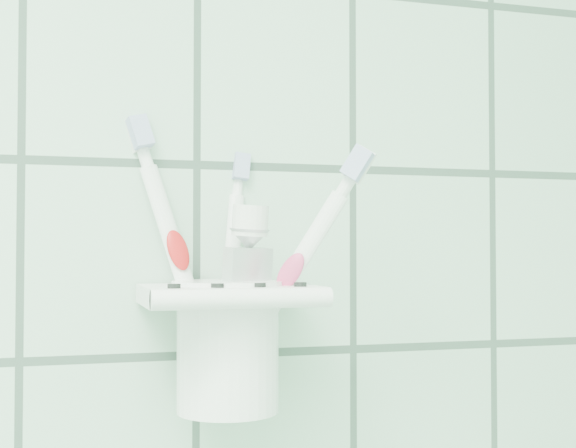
{
  "coord_description": "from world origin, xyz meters",
  "views": [
    {
      "loc": [
        0.54,
        0.58,
        1.33
      ],
      "look_at": [
        0.7,
        1.1,
        1.35
      ],
      "focal_mm": 50.0,
      "sensor_mm": 36.0,
      "label": 1
    }
  ],
  "objects_px": {
    "cup": "(228,340)",
    "toothbrush_orange": "(216,252)",
    "holder_bracket": "(228,297)",
    "toothpaste_tube": "(241,287)",
    "toothbrush_blue": "(221,268)",
    "toothbrush_pink": "(222,246)"
  },
  "relations": [
    {
      "from": "cup",
      "to": "toothbrush_orange",
      "type": "xyz_separation_m",
      "value": [
        -0.01,
        0.01,
        0.06
      ]
    },
    {
      "from": "holder_bracket",
      "to": "toothbrush_orange",
      "type": "distance_m",
      "value": 0.03
    },
    {
      "from": "toothbrush_orange",
      "to": "toothpaste_tube",
      "type": "height_order",
      "value": "toothbrush_orange"
    },
    {
      "from": "holder_bracket",
      "to": "toothbrush_orange",
      "type": "bearing_deg",
      "value": 122.72
    },
    {
      "from": "toothbrush_blue",
      "to": "holder_bracket",
      "type": "bearing_deg",
      "value": -84.29
    },
    {
      "from": "cup",
      "to": "toothbrush_orange",
      "type": "relative_size",
      "value": 0.46
    },
    {
      "from": "cup",
      "to": "toothbrush_orange",
      "type": "bearing_deg",
      "value": 139.01
    },
    {
      "from": "toothbrush_blue",
      "to": "toothpaste_tube",
      "type": "relative_size",
      "value": 1.32
    },
    {
      "from": "cup",
      "to": "toothbrush_blue",
      "type": "relative_size",
      "value": 0.5
    },
    {
      "from": "holder_bracket",
      "to": "toothbrush_pink",
      "type": "distance_m",
      "value": 0.04
    },
    {
      "from": "toothbrush_pink",
      "to": "cup",
      "type": "bearing_deg",
      "value": -82.27
    },
    {
      "from": "holder_bracket",
      "to": "cup",
      "type": "distance_m",
      "value": 0.03
    },
    {
      "from": "holder_bracket",
      "to": "toothbrush_pink",
      "type": "height_order",
      "value": "toothbrush_pink"
    },
    {
      "from": "toothbrush_pink",
      "to": "toothpaste_tube",
      "type": "bearing_deg",
      "value": -38.62
    },
    {
      "from": "toothbrush_blue",
      "to": "toothbrush_orange",
      "type": "bearing_deg",
      "value": -129.13
    },
    {
      "from": "holder_bracket",
      "to": "toothbrush_blue",
      "type": "bearing_deg",
      "value": 96.67
    },
    {
      "from": "holder_bracket",
      "to": "toothbrush_blue",
      "type": "distance_m",
      "value": 0.03
    },
    {
      "from": "holder_bracket",
      "to": "cup",
      "type": "xyz_separation_m",
      "value": [
        0.0,
        0.0,
        -0.03
      ]
    },
    {
      "from": "holder_bracket",
      "to": "toothbrush_blue",
      "type": "xyz_separation_m",
      "value": [
        -0.0,
        0.02,
        0.02
      ]
    },
    {
      "from": "toothbrush_blue",
      "to": "toothbrush_pink",
      "type": "bearing_deg",
      "value": -92.51
    },
    {
      "from": "cup",
      "to": "toothpaste_tube",
      "type": "bearing_deg",
      "value": 7.86
    },
    {
      "from": "holder_bracket",
      "to": "toothpaste_tube",
      "type": "bearing_deg",
      "value": 26.23
    }
  ]
}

